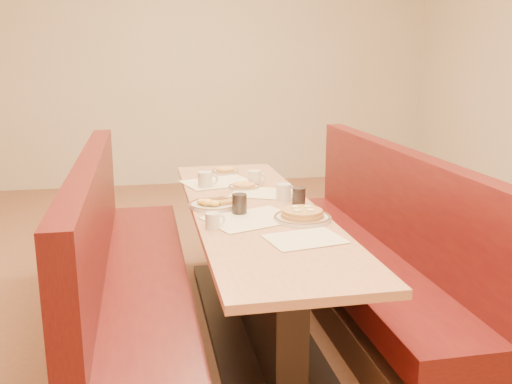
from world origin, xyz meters
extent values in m
plane|color=#9E6647|center=(0.00, 0.00, 0.00)|extent=(8.00, 8.00, 0.00)
cube|color=beige|center=(0.00, 4.00, 1.40)|extent=(6.00, 0.04, 2.80)
cube|color=black|center=(0.00, 0.00, 0.03)|extent=(0.55, 1.88, 0.06)
cube|color=black|center=(0.00, 0.00, 0.35)|extent=(0.15, 1.75, 0.71)
cube|color=tan|center=(0.00, 0.00, 0.73)|extent=(0.70, 2.50, 0.04)
cube|color=#4C3326|center=(-0.68, 0.00, 0.10)|extent=(0.55, 2.50, 0.20)
cube|color=#56150E|center=(-0.68, 0.00, 0.37)|extent=(0.55, 2.50, 0.16)
cube|color=#56150E|center=(-0.89, 0.00, 0.75)|extent=(0.12, 2.50, 0.60)
cube|color=#4C3326|center=(0.68, 0.00, 0.10)|extent=(0.55, 2.50, 0.20)
cube|color=#56150E|center=(0.68, 0.00, 0.37)|extent=(0.55, 2.50, 0.16)
cube|color=#56150E|center=(0.89, 0.00, 0.75)|extent=(0.12, 2.50, 0.60)
cube|color=beige|center=(-0.06, -0.24, 0.75)|extent=(0.54, 0.48, 0.00)
cube|color=beige|center=(0.12, -0.61, 0.75)|extent=(0.39, 0.32, 0.00)
cube|color=beige|center=(-0.12, 0.65, 0.75)|extent=(0.52, 0.44, 0.00)
cube|color=beige|center=(0.12, 0.30, 0.75)|extent=(0.47, 0.42, 0.00)
cylinder|color=beige|center=(0.20, -0.30, 0.76)|extent=(0.30, 0.30, 0.02)
torus|color=brown|center=(0.20, -0.30, 0.77)|extent=(0.30, 0.30, 0.01)
cylinder|color=#C99248|center=(0.20, -0.30, 0.78)|extent=(0.23, 0.23, 0.02)
cylinder|color=#C99248|center=(0.20, -0.30, 0.80)|extent=(0.21, 0.21, 0.02)
cylinder|color=beige|center=(0.23, -0.27, 0.81)|extent=(0.04, 0.04, 0.01)
cylinder|color=beige|center=(0.16, -0.27, 0.81)|extent=(0.04, 0.04, 0.01)
cylinder|color=beige|center=(0.16, -0.33, 0.81)|extent=(0.04, 0.04, 0.01)
cylinder|color=beige|center=(0.23, -0.34, 0.81)|extent=(0.04, 0.04, 0.01)
cylinder|color=beige|center=(-0.22, 0.05, 0.76)|extent=(0.28, 0.28, 0.02)
torus|color=brown|center=(-0.22, 0.05, 0.77)|extent=(0.28, 0.28, 0.01)
ellipsoid|color=yellow|center=(-0.27, 0.02, 0.79)|extent=(0.07, 0.07, 0.04)
ellipsoid|color=yellow|center=(-0.23, 0.00, 0.78)|extent=(0.06, 0.06, 0.03)
ellipsoid|color=yellow|center=(-0.29, 0.05, 0.78)|extent=(0.06, 0.06, 0.03)
cylinder|color=brown|center=(-0.20, 0.08, 0.78)|extent=(0.10, 0.07, 0.02)
cylinder|color=brown|center=(-0.21, 0.11, 0.78)|extent=(0.10, 0.07, 0.02)
cube|color=#BD843B|center=(-0.16, 0.03, 0.78)|extent=(0.10, 0.08, 0.02)
cylinder|color=beige|center=(0.02, 0.46, 0.76)|extent=(0.20, 0.20, 0.02)
torus|color=brown|center=(0.02, 0.46, 0.77)|extent=(0.20, 0.20, 0.01)
cylinder|color=#D07C49|center=(0.02, 0.46, 0.77)|extent=(0.14, 0.14, 0.02)
ellipsoid|color=yellow|center=(0.00, 0.48, 0.78)|extent=(0.04, 0.04, 0.02)
cylinder|color=beige|center=(-0.02, 0.98, 0.76)|extent=(0.20, 0.20, 0.01)
torus|color=brown|center=(-0.02, 0.98, 0.76)|extent=(0.19, 0.19, 0.01)
cylinder|color=#D07C49|center=(-0.02, 0.98, 0.77)|extent=(0.14, 0.14, 0.01)
ellipsoid|color=yellow|center=(-0.05, 1.00, 0.78)|extent=(0.04, 0.04, 0.02)
cylinder|color=beige|center=(0.20, 0.13, 0.80)|extent=(0.09, 0.09, 0.09)
torus|color=beige|center=(0.25, 0.15, 0.80)|extent=(0.07, 0.04, 0.07)
cylinder|color=black|center=(0.20, 0.13, 0.84)|extent=(0.08, 0.08, 0.01)
cylinder|color=beige|center=(-0.28, -0.35, 0.79)|extent=(0.07, 0.07, 0.08)
torus|color=beige|center=(-0.24, -0.35, 0.79)|extent=(0.06, 0.03, 0.06)
cylinder|color=black|center=(-0.28, -0.35, 0.82)|extent=(0.06, 0.06, 0.01)
cylinder|color=beige|center=(0.11, 0.55, 0.80)|extent=(0.09, 0.09, 0.09)
torus|color=beige|center=(0.16, 0.55, 0.80)|extent=(0.07, 0.02, 0.07)
cylinder|color=black|center=(0.11, 0.55, 0.84)|extent=(0.08, 0.08, 0.01)
cylinder|color=beige|center=(-0.22, 0.55, 0.80)|extent=(0.09, 0.09, 0.10)
torus|color=beige|center=(-0.17, 0.55, 0.80)|extent=(0.07, 0.02, 0.07)
cylinder|color=black|center=(-0.22, 0.55, 0.84)|extent=(0.08, 0.08, 0.01)
cylinder|color=black|center=(-0.11, -0.12, 0.80)|extent=(0.08, 0.08, 0.11)
cylinder|color=silver|center=(-0.11, -0.12, 0.81)|extent=(0.08, 0.08, 0.11)
cylinder|color=black|center=(0.26, -0.02, 0.80)|extent=(0.07, 0.07, 0.10)
cylinder|color=silver|center=(0.26, -0.02, 0.80)|extent=(0.08, 0.08, 0.10)
camera|label=1|loc=(-0.60, -3.05, 1.60)|focal=40.00mm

